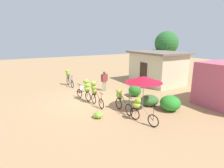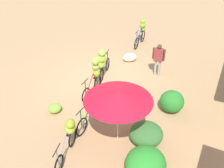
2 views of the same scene
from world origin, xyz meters
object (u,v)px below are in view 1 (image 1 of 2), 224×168
(bicycle_leftmost, at_px, (69,77))
(bicycle_by_shop, at_px, (121,99))
(market_umbrella, at_px, (144,79))
(bicycle_rightmost, at_px, (139,108))
(bicycle_near_pile, at_px, (86,88))
(produce_sack, at_px, (81,89))
(bicycle_center_loaded, at_px, (95,91))
(banana_pile_on_ground, at_px, (98,115))
(building_low, at_px, (157,67))
(person_vendor, at_px, (104,79))
(tree_behind_building, at_px, (166,44))

(bicycle_leftmost, bearing_deg, bicycle_by_shop, 7.38)
(market_umbrella, bearing_deg, bicycle_rightmost, -45.38)
(bicycle_near_pile, height_order, bicycle_rightmost, bicycle_near_pile)
(bicycle_near_pile, distance_m, produce_sack, 2.23)
(bicycle_center_loaded, bearing_deg, banana_pile_on_ground, -20.60)
(bicycle_center_loaded, relative_size, produce_sack, 2.32)
(bicycle_center_loaded, bearing_deg, bicycle_near_pile, -169.36)
(market_umbrella, xyz_separation_m, produce_sack, (-5.19, -1.79, -1.59))
(building_low, height_order, banana_pile_on_ground, building_low)
(building_low, relative_size, market_umbrella, 2.33)
(bicycle_leftmost, relative_size, bicycle_center_loaded, 1.06)
(building_low, relative_size, produce_sack, 6.98)
(person_vendor, bearing_deg, banana_pile_on_ground, -31.49)
(bicycle_center_loaded, relative_size, person_vendor, 1.05)
(bicycle_leftmost, bearing_deg, bicycle_center_loaded, 0.35)
(building_low, distance_m, banana_pile_on_ground, 9.08)
(tree_behind_building, bearing_deg, banana_pile_on_ground, -61.31)
(market_umbrella, height_order, person_vendor, market_umbrella)
(market_umbrella, relative_size, bicycle_by_shop, 1.22)
(bicycle_center_loaded, xyz_separation_m, bicycle_rightmost, (3.23, 0.93, -0.19))
(bicycle_by_shop, distance_m, person_vendor, 4.15)
(person_vendor, bearing_deg, tree_behind_building, 101.21)
(tree_behind_building, height_order, market_umbrella, tree_behind_building)
(bicycle_leftmost, height_order, banana_pile_on_ground, bicycle_leftmost)
(banana_pile_on_ground, distance_m, produce_sack, 5.02)
(bicycle_center_loaded, height_order, person_vendor, person_vendor)
(bicycle_leftmost, bearing_deg, person_vendor, 32.81)
(bicycle_center_loaded, relative_size, banana_pile_on_ground, 2.48)
(bicycle_near_pile, relative_size, banana_pile_on_ground, 2.48)
(person_vendor, bearing_deg, building_low, 89.14)
(bicycle_rightmost, xyz_separation_m, produce_sack, (-6.30, -0.67, -0.46))
(market_umbrella, relative_size, banana_pile_on_ground, 3.20)
(market_umbrella, height_order, banana_pile_on_ground, market_umbrella)
(market_umbrella, height_order, produce_sack, market_umbrella)
(building_low, distance_m, bicycle_rightmost, 8.45)
(market_umbrella, relative_size, person_vendor, 1.35)
(building_low, xyz_separation_m, bicycle_near_pile, (1.33, -7.45, -0.58))
(bicycle_rightmost, height_order, banana_pile_on_ground, bicycle_rightmost)
(tree_behind_building, distance_m, produce_sack, 10.32)
(market_umbrella, relative_size, bicycle_center_loaded, 1.29)
(bicycle_near_pile, relative_size, person_vendor, 1.05)
(banana_pile_on_ground, distance_m, person_vendor, 5.05)
(building_low, relative_size, bicycle_near_pile, 3.02)
(bicycle_near_pile, xyz_separation_m, banana_pile_on_ground, (2.84, -0.52, -0.73))
(bicycle_center_loaded, bearing_deg, tree_behind_building, 111.75)
(tree_behind_building, relative_size, bicycle_by_shop, 2.76)
(produce_sack, bearing_deg, bicycle_rightmost, 6.10)
(tree_behind_building, distance_m, bicycle_center_loaded, 11.08)
(tree_behind_building, height_order, banana_pile_on_ground, tree_behind_building)
(banana_pile_on_ground, bearing_deg, person_vendor, 148.51)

